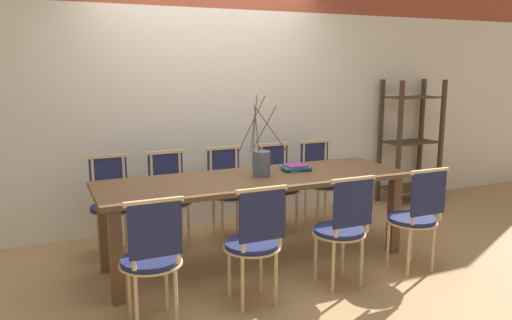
{
  "coord_description": "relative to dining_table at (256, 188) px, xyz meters",
  "views": [
    {
      "loc": [
        -1.72,
        -3.84,
        1.72
      ],
      "look_at": [
        0.0,
        0.0,
        0.92
      ],
      "focal_mm": 35.0,
      "sensor_mm": 36.0,
      "label": 1
    }
  ],
  "objects": [
    {
      "name": "book_stack",
      "position": [
        0.45,
        0.11,
        0.12
      ],
      "size": [
        0.27,
        0.22,
        0.05
      ],
      "color": "#234C8C",
      "rests_on": "dining_table"
    },
    {
      "name": "chair_far_rightend",
      "position": [
        1.1,
        0.74,
        -0.18
      ],
      "size": [
        0.42,
        0.42,
        0.9
      ],
      "rotation": [
        0.0,
        0.0,
        3.14
      ],
      "color": "#1E234C",
      "rests_on": "ground_plane"
    },
    {
      "name": "chair_near_left",
      "position": [
        -0.34,
        -0.74,
        -0.18
      ],
      "size": [
        0.42,
        0.42,
        0.9
      ],
      "color": "#1E234C",
      "rests_on": "ground_plane"
    },
    {
      "name": "chair_far_right",
      "position": [
        0.59,
        0.74,
        -0.18
      ],
      "size": [
        0.42,
        0.42,
        0.9
      ],
      "rotation": [
        0.0,
        0.0,
        3.14
      ],
      "color": "#1E234C",
      "rests_on": "ground_plane"
    },
    {
      "name": "chair_near_center",
      "position": [
        0.41,
        -0.74,
        -0.18
      ],
      "size": [
        0.42,
        0.42,
        0.9
      ],
      "color": "#1E234C",
      "rests_on": "ground_plane"
    },
    {
      "name": "chair_far_left",
      "position": [
        -0.58,
        0.74,
        -0.18
      ],
      "size": [
        0.42,
        0.42,
        0.9
      ],
      "rotation": [
        0.0,
        0.0,
        3.14
      ],
      "color": "#1E234C",
      "rests_on": "ground_plane"
    },
    {
      "name": "vase_centerpiece",
      "position": [
        0.06,
        0.02,
        0.22
      ],
      "size": [
        0.35,
        0.35,
        0.7
      ],
      "color": "#4C5156",
      "rests_on": "dining_table"
    },
    {
      "name": "chair_near_right",
      "position": [
        1.13,
        -0.74,
        -0.18
      ],
      "size": [
        0.42,
        0.42,
        0.9
      ],
      "color": "#1E234C",
      "rests_on": "ground_plane"
    },
    {
      "name": "chair_far_center",
      "position": [
        0.02,
        0.74,
        -0.18
      ],
      "size": [
        0.42,
        0.42,
        0.9
      ],
      "rotation": [
        0.0,
        0.0,
        3.14
      ],
      "color": "#1E234C",
      "rests_on": "ground_plane"
    },
    {
      "name": "shelving_rack",
      "position": [
        2.56,
        1.0,
        0.1
      ],
      "size": [
        0.7,
        0.4,
        1.54
      ],
      "color": "#422D1E",
      "rests_on": "ground_plane"
    },
    {
      "name": "ground_plane",
      "position": [
        0.0,
        0.0,
        -0.67
      ],
      "size": [
        16.0,
        16.0,
        0.0
      ],
      "primitive_type": "plane",
      "color": "#A87F51"
    },
    {
      "name": "dining_table",
      "position": [
        0.0,
        0.0,
        0.0
      ],
      "size": [
        2.71,
        0.86,
        0.77
      ],
      "color": "brown",
      "rests_on": "ground_plane"
    },
    {
      "name": "chair_near_leftend",
      "position": [
        -1.08,
        -0.74,
        -0.18
      ],
      "size": [
        0.42,
        0.42,
        0.9
      ],
      "color": "#1E234C",
      "rests_on": "ground_plane"
    },
    {
      "name": "chair_far_leftend",
      "position": [
        -1.12,
        0.74,
        -0.18
      ],
      "size": [
        0.42,
        0.42,
        0.9
      ],
      "rotation": [
        0.0,
        0.0,
        3.14
      ],
      "color": "#1E234C",
      "rests_on": "ground_plane"
    },
    {
      "name": "wall_rear",
      "position": [
        0.0,
        1.27,
        0.93
      ],
      "size": [
        12.0,
        0.06,
        3.2
      ],
      "color": "beige",
      "rests_on": "ground_plane"
    }
  ]
}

